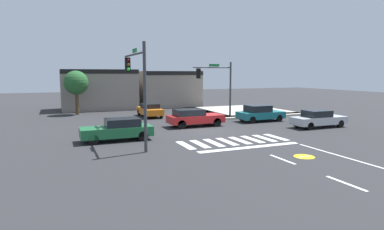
{
  "coord_description": "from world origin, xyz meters",
  "views": [
    {
      "loc": [
        -10.56,
        -22.84,
        4.36
      ],
      "look_at": [
        -1.27,
        -0.51,
        1.3
      ],
      "focal_mm": 30.74,
      "sensor_mm": 36.0,
      "label": 1
    }
  ],
  "objects_px": {
    "roadside_tree": "(76,83)",
    "car_silver": "(318,119)",
    "traffic_signal_northeast": "(217,80)",
    "traffic_signal_southwest": "(137,77)",
    "car_orange": "(150,110)",
    "car_green": "(118,129)",
    "car_teal": "(260,113)",
    "car_red": "(194,117)"
  },
  "relations": [
    {
      "from": "car_teal",
      "to": "roadside_tree",
      "type": "xyz_separation_m",
      "value": [
        -15.12,
        11.7,
        2.61
      ]
    },
    {
      "from": "traffic_signal_northeast",
      "to": "car_green",
      "type": "xyz_separation_m",
      "value": [
        -10.99,
        -7.55,
        -2.96
      ]
    },
    {
      "from": "car_orange",
      "to": "car_red",
      "type": "relative_size",
      "value": 0.92
    },
    {
      "from": "traffic_signal_northeast",
      "to": "roadside_tree",
      "type": "bearing_deg",
      "value": -32.12
    },
    {
      "from": "traffic_signal_northeast",
      "to": "car_teal",
      "type": "xyz_separation_m",
      "value": [
        2.53,
        -3.8,
        -2.95
      ]
    },
    {
      "from": "traffic_signal_northeast",
      "to": "roadside_tree",
      "type": "relative_size",
      "value": 1.18
    },
    {
      "from": "car_green",
      "to": "car_teal",
      "type": "xyz_separation_m",
      "value": [
        13.52,
        3.75,
        0.02
      ]
    },
    {
      "from": "car_red",
      "to": "traffic_signal_southwest",
      "type": "bearing_deg",
      "value": -138.1
    },
    {
      "from": "roadside_tree",
      "to": "car_teal",
      "type": "bearing_deg",
      "value": -37.73
    },
    {
      "from": "traffic_signal_northeast",
      "to": "car_orange",
      "type": "xyz_separation_m",
      "value": [
        -5.9,
        3.23,
        -3.0
      ]
    },
    {
      "from": "traffic_signal_northeast",
      "to": "car_silver",
      "type": "relative_size",
      "value": 1.19
    },
    {
      "from": "traffic_signal_northeast",
      "to": "car_red",
      "type": "distance_m",
      "value": 6.56
    },
    {
      "from": "traffic_signal_southwest",
      "to": "car_teal",
      "type": "distance_m",
      "value": 14.29
    },
    {
      "from": "car_green",
      "to": "car_teal",
      "type": "distance_m",
      "value": 14.03
    },
    {
      "from": "car_silver",
      "to": "roadside_tree",
      "type": "relative_size",
      "value": 0.99
    },
    {
      "from": "car_silver",
      "to": "traffic_signal_southwest",
      "type": "bearing_deg",
      "value": 3.89
    },
    {
      "from": "car_green",
      "to": "car_red",
      "type": "relative_size",
      "value": 1.0
    },
    {
      "from": "car_green",
      "to": "car_red",
      "type": "xyz_separation_m",
      "value": [
        6.83,
        3.42,
        0.03
      ]
    },
    {
      "from": "car_red",
      "to": "car_teal",
      "type": "xyz_separation_m",
      "value": [
        6.69,
        0.33,
        -0.01
      ]
    },
    {
      "from": "car_orange",
      "to": "car_red",
      "type": "xyz_separation_m",
      "value": [
        1.74,
        -7.36,
        0.07
      ]
    },
    {
      "from": "roadside_tree",
      "to": "car_silver",
      "type": "bearing_deg",
      "value": -42.93
    },
    {
      "from": "traffic_signal_northeast",
      "to": "traffic_signal_southwest",
      "type": "distance_m",
      "value": 13.89
    },
    {
      "from": "traffic_signal_southwest",
      "to": "car_green",
      "type": "bearing_deg",
      "value": 23.83
    },
    {
      "from": "traffic_signal_northeast",
      "to": "traffic_signal_southwest",
      "type": "xyz_separation_m",
      "value": [
        -10.13,
        -9.49,
        0.44
      ]
    },
    {
      "from": "traffic_signal_northeast",
      "to": "traffic_signal_southwest",
      "type": "relative_size",
      "value": 0.9
    },
    {
      "from": "car_orange",
      "to": "traffic_signal_southwest",
      "type": "bearing_deg",
      "value": -18.42
    },
    {
      "from": "car_green",
      "to": "roadside_tree",
      "type": "xyz_separation_m",
      "value": [
        -1.6,
        15.45,
        2.62
      ]
    },
    {
      "from": "car_orange",
      "to": "car_silver",
      "type": "bearing_deg",
      "value": 43.0
    },
    {
      "from": "traffic_signal_southwest",
      "to": "car_orange",
      "type": "relative_size",
      "value": 1.44
    },
    {
      "from": "traffic_signal_southwest",
      "to": "roadside_tree",
      "type": "distance_m",
      "value": 17.58
    },
    {
      "from": "car_green",
      "to": "car_orange",
      "type": "height_order",
      "value": "car_green"
    },
    {
      "from": "car_teal",
      "to": "traffic_signal_southwest",
      "type": "bearing_deg",
      "value": -155.81
    },
    {
      "from": "car_orange",
      "to": "roadside_tree",
      "type": "height_order",
      "value": "roadside_tree"
    },
    {
      "from": "traffic_signal_northeast",
      "to": "car_silver",
      "type": "bearing_deg",
      "value": 120.59
    },
    {
      "from": "traffic_signal_northeast",
      "to": "roadside_tree",
      "type": "height_order",
      "value": "traffic_signal_northeast"
    },
    {
      "from": "car_teal",
      "to": "car_silver",
      "type": "xyz_separation_m",
      "value": [
        2.47,
        -4.66,
        -0.05
      ]
    },
    {
      "from": "car_orange",
      "to": "car_red",
      "type": "height_order",
      "value": "car_red"
    },
    {
      "from": "car_red",
      "to": "car_silver",
      "type": "relative_size",
      "value": 0.99
    },
    {
      "from": "traffic_signal_southwest",
      "to": "car_green",
      "type": "height_order",
      "value": "traffic_signal_southwest"
    },
    {
      "from": "traffic_signal_northeast",
      "to": "car_teal",
      "type": "relative_size",
      "value": 1.31
    },
    {
      "from": "car_red",
      "to": "car_orange",
      "type": "bearing_deg",
      "value": 103.3
    },
    {
      "from": "traffic_signal_northeast",
      "to": "car_orange",
      "type": "relative_size",
      "value": 1.3
    }
  ]
}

